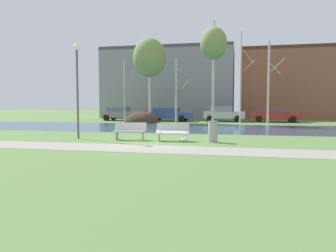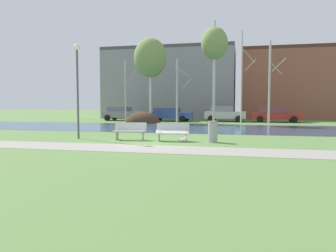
{
  "view_description": "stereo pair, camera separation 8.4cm",
  "coord_description": "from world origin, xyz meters",
  "px_view_note": "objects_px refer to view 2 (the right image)",
  "views": [
    {
      "loc": [
        4.17,
        -14.42,
        1.81
      ],
      "look_at": [
        0.77,
        0.96,
        0.71
      ],
      "focal_mm": 34.03,
      "sensor_mm": 36.0,
      "label": 1
    },
    {
      "loc": [
        4.25,
        -14.4,
        1.81
      ],
      "look_at": [
        0.77,
        0.96,
        0.71
      ],
      "focal_mm": 34.03,
      "sensor_mm": 36.0,
      "label": 2
    }
  ],
  "objects_px": {
    "trash_bin": "(213,131)",
    "streetlamp": "(77,75)",
    "bench_left": "(130,131)",
    "parked_van_nearest_grey": "(122,113)",
    "parked_sedan_second_blue": "(170,114)",
    "parked_hatch_third_silver": "(225,114)",
    "parked_wagon_fourth_red": "(275,114)",
    "seagull": "(183,139)",
    "bench_right": "(173,131)"
  },
  "relations": [
    {
      "from": "parked_van_nearest_grey",
      "to": "parked_sedan_second_blue",
      "type": "distance_m",
      "value": 5.33
    },
    {
      "from": "seagull",
      "to": "parked_hatch_third_silver",
      "type": "distance_m",
      "value": 18.11
    },
    {
      "from": "seagull",
      "to": "streetlamp",
      "type": "bearing_deg",
      "value": 176.37
    },
    {
      "from": "streetlamp",
      "to": "parked_van_nearest_grey",
      "type": "xyz_separation_m",
      "value": [
        -4.26,
        17.24,
        -2.5
      ]
    },
    {
      "from": "trash_bin",
      "to": "parked_hatch_third_silver",
      "type": "xyz_separation_m",
      "value": [
        -0.28,
        17.76,
        0.29
      ]
    },
    {
      "from": "bench_left",
      "to": "parked_hatch_third_silver",
      "type": "xyz_separation_m",
      "value": [
        3.83,
        17.7,
        0.34
      ]
    },
    {
      "from": "streetlamp",
      "to": "parked_wagon_fourth_red",
      "type": "height_order",
      "value": "streetlamp"
    },
    {
      "from": "streetlamp",
      "to": "parked_sedan_second_blue",
      "type": "relative_size",
      "value": 1.07
    },
    {
      "from": "bench_right",
      "to": "bench_left",
      "type": "bearing_deg",
      "value": 180.0
    },
    {
      "from": "bench_left",
      "to": "streetlamp",
      "type": "bearing_deg",
      "value": -179.78
    },
    {
      "from": "bench_left",
      "to": "parked_wagon_fourth_red",
      "type": "xyz_separation_m",
      "value": [
        8.7,
        17.66,
        0.31
      ]
    },
    {
      "from": "bench_left",
      "to": "seagull",
      "type": "relative_size",
      "value": 3.6
    },
    {
      "from": "bench_left",
      "to": "trash_bin",
      "type": "bearing_deg",
      "value": -0.82
    },
    {
      "from": "streetlamp",
      "to": "trash_bin",
      "type": "bearing_deg",
      "value": -0.4
    },
    {
      "from": "streetlamp",
      "to": "parked_sedan_second_blue",
      "type": "xyz_separation_m",
      "value": [
        1.07,
        17.08,
        -2.53
      ]
    },
    {
      "from": "parked_sedan_second_blue",
      "to": "parked_hatch_third_silver",
      "type": "relative_size",
      "value": 1.1
    },
    {
      "from": "trash_bin",
      "to": "bench_right",
      "type": "bearing_deg",
      "value": 178.26
    },
    {
      "from": "parked_sedan_second_blue",
      "to": "bench_right",
      "type": "bearing_deg",
      "value": -77.04
    },
    {
      "from": "parked_hatch_third_silver",
      "to": "parked_wagon_fourth_red",
      "type": "distance_m",
      "value": 4.87
    },
    {
      "from": "streetlamp",
      "to": "parked_sedan_second_blue",
      "type": "bearing_deg",
      "value": 86.41
    },
    {
      "from": "parked_van_nearest_grey",
      "to": "seagull",
      "type": "bearing_deg",
      "value": -60.83
    },
    {
      "from": "parked_hatch_third_silver",
      "to": "parked_wagon_fourth_red",
      "type": "height_order",
      "value": "parked_hatch_third_silver"
    },
    {
      "from": "bench_left",
      "to": "parked_van_nearest_grey",
      "type": "xyz_separation_m",
      "value": [
        -7.08,
        17.23,
        0.31
      ]
    },
    {
      "from": "bench_left",
      "to": "bench_right",
      "type": "bearing_deg",
      "value": 0.0
    },
    {
      "from": "bench_right",
      "to": "trash_bin",
      "type": "bearing_deg",
      "value": -1.74
    },
    {
      "from": "bench_left",
      "to": "parked_wagon_fourth_red",
      "type": "bearing_deg",
      "value": 63.78
    },
    {
      "from": "trash_bin",
      "to": "parked_sedan_second_blue",
      "type": "relative_size",
      "value": 0.22
    },
    {
      "from": "seagull",
      "to": "parked_wagon_fourth_red",
      "type": "xyz_separation_m",
      "value": [
        5.96,
        18.02,
        0.65
      ]
    },
    {
      "from": "bench_right",
      "to": "parked_wagon_fourth_red",
      "type": "height_order",
      "value": "parked_wagon_fourth_red"
    },
    {
      "from": "trash_bin",
      "to": "streetlamp",
      "type": "bearing_deg",
      "value": 179.6
    },
    {
      "from": "streetlamp",
      "to": "bench_left",
      "type": "bearing_deg",
      "value": 0.22
    },
    {
      "from": "parked_van_nearest_grey",
      "to": "parked_hatch_third_silver",
      "type": "height_order",
      "value": "parked_hatch_third_silver"
    },
    {
      "from": "parked_van_nearest_grey",
      "to": "parked_hatch_third_silver",
      "type": "relative_size",
      "value": 0.99
    },
    {
      "from": "seagull",
      "to": "parked_hatch_third_silver",
      "type": "relative_size",
      "value": 0.11
    },
    {
      "from": "trash_bin",
      "to": "bench_left",
      "type": "bearing_deg",
      "value": 179.18
    },
    {
      "from": "bench_right",
      "to": "trash_bin",
      "type": "xyz_separation_m",
      "value": [
        1.93,
        -0.06,
        0.05
      ]
    },
    {
      "from": "parked_wagon_fourth_red",
      "to": "bench_right",
      "type": "bearing_deg",
      "value": -110.26
    },
    {
      "from": "parked_wagon_fourth_red",
      "to": "parked_hatch_third_silver",
      "type": "bearing_deg",
      "value": 179.54
    },
    {
      "from": "trash_bin",
      "to": "seagull",
      "type": "height_order",
      "value": "trash_bin"
    },
    {
      "from": "streetlamp",
      "to": "parked_hatch_third_silver",
      "type": "bearing_deg",
      "value": 69.42
    },
    {
      "from": "seagull",
      "to": "parked_sedan_second_blue",
      "type": "height_order",
      "value": "parked_sedan_second_blue"
    },
    {
      "from": "bench_left",
      "to": "parked_sedan_second_blue",
      "type": "xyz_separation_m",
      "value": [
        -1.75,
        17.07,
        0.28
      ]
    },
    {
      "from": "parked_sedan_second_blue",
      "to": "trash_bin",
      "type": "bearing_deg",
      "value": -71.1
    },
    {
      "from": "streetlamp",
      "to": "parked_wagon_fourth_red",
      "type": "relative_size",
      "value": 1.03
    },
    {
      "from": "seagull",
      "to": "parked_sedan_second_blue",
      "type": "relative_size",
      "value": 0.1
    },
    {
      "from": "bench_left",
      "to": "streetlamp",
      "type": "xyz_separation_m",
      "value": [
        -2.82,
        -0.01,
        2.82
      ]
    },
    {
      "from": "parked_hatch_third_silver",
      "to": "seagull",
      "type": "bearing_deg",
      "value": -93.45
    },
    {
      "from": "bench_right",
      "to": "streetlamp",
      "type": "bearing_deg",
      "value": -179.87
    },
    {
      "from": "streetlamp",
      "to": "parked_van_nearest_grey",
      "type": "bearing_deg",
      "value": 103.88
    },
    {
      "from": "trash_bin",
      "to": "seagull",
      "type": "bearing_deg",
      "value": -167.47
    }
  ]
}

